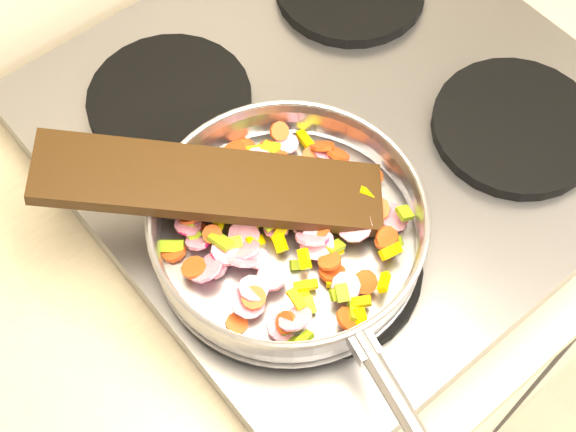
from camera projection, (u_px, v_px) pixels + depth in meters
cooktop at (340, 128)px, 0.94m from camera, size 0.60×0.60×0.04m
grate_fl at (329, 269)px, 0.82m from camera, size 0.19×0.19×0.02m
grate_fr at (516, 127)px, 0.90m from camera, size 0.19×0.19×0.02m
grate_bl at (170, 100)px, 0.92m from camera, size 0.19×0.19×0.02m
saute_pan at (289, 228)px, 0.79m from camera, size 0.32×0.48×0.06m
vegetable_heap at (285, 223)px, 0.81m from camera, size 0.25×0.26×0.05m
wooden_spatula at (212, 184)px, 0.79m from camera, size 0.31×0.28×0.08m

